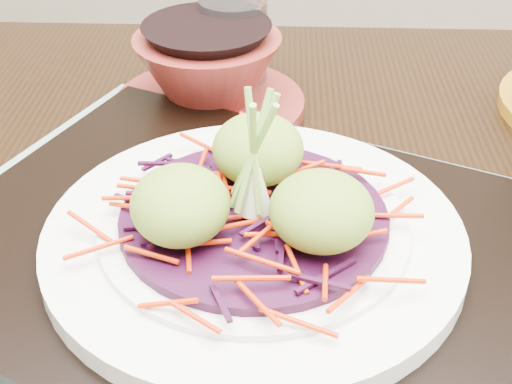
# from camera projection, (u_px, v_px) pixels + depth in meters

# --- Properties ---
(dining_table) EXTENTS (1.30, 0.89, 0.80)m
(dining_table) POSITION_uv_depth(u_px,v_px,m) (265.00, 354.00, 0.57)
(dining_table) COLOR black
(dining_table) RESTS_ON ground
(placemat) EXTENTS (0.60, 0.54, 0.00)m
(placemat) POSITION_uv_depth(u_px,v_px,m) (254.00, 270.00, 0.49)
(placemat) COLOR gray
(placemat) RESTS_ON dining_table
(serving_tray) EXTENTS (0.52, 0.46, 0.02)m
(serving_tray) POSITION_uv_depth(u_px,v_px,m) (254.00, 257.00, 0.48)
(serving_tray) COLOR black
(serving_tray) RESTS_ON placemat
(white_plate) EXTENTS (0.28, 0.28, 0.02)m
(white_plate) POSITION_uv_depth(u_px,v_px,m) (254.00, 235.00, 0.47)
(white_plate) COLOR silver
(white_plate) RESTS_ON serving_tray
(cabbage_bed) EXTENTS (0.18, 0.18, 0.01)m
(cabbage_bed) POSITION_uv_depth(u_px,v_px,m) (254.00, 218.00, 0.46)
(cabbage_bed) COLOR #2F0923
(cabbage_bed) RESTS_ON white_plate
(carrot_julienne) EXTENTS (0.21, 0.21, 0.01)m
(carrot_julienne) POSITION_uv_depth(u_px,v_px,m) (254.00, 207.00, 0.46)
(carrot_julienne) COLOR red
(carrot_julienne) RESTS_ON cabbage_bed
(guacamole_scoops) EXTENTS (0.15, 0.13, 0.05)m
(guacamole_scoops) POSITION_uv_depth(u_px,v_px,m) (254.00, 187.00, 0.45)
(guacamole_scoops) COLOR olive
(guacamole_scoops) RESTS_ON cabbage_bed
(scallion_garnish) EXTENTS (0.06, 0.06, 0.10)m
(scallion_garnish) POSITION_uv_depth(u_px,v_px,m) (254.00, 158.00, 0.44)
(scallion_garnish) COLOR #7FB347
(scallion_garnish) RESTS_ON cabbage_bed
(water_glass) EXTENTS (0.08, 0.08, 0.09)m
(water_glass) POSITION_uv_depth(u_px,v_px,m) (234.00, 46.00, 0.69)
(water_glass) COLOR white
(water_glass) RESTS_ON dining_table
(terracotta_bowl_set) EXTENTS (0.18, 0.18, 0.08)m
(terracotta_bowl_set) POSITION_uv_depth(u_px,v_px,m) (209.00, 79.00, 0.66)
(terracotta_bowl_set) COLOR maroon
(terracotta_bowl_set) RESTS_ON dining_table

